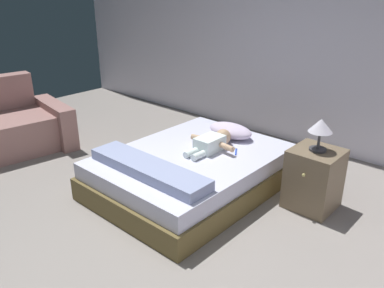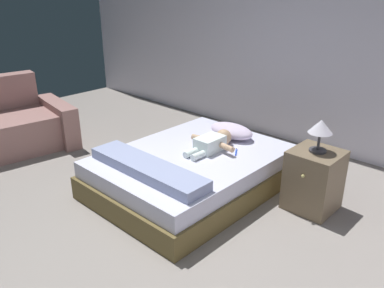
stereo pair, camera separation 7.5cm
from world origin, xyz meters
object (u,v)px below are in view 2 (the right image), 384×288
(lamp, at_px, (321,129))
(pillow, at_px, (231,131))
(baby, at_px, (213,143))
(toothbrush, at_px, (236,152))
(nightstand, at_px, (314,180))
(bed, at_px, (192,171))

(lamp, bearing_deg, pillow, 173.09)
(pillow, xyz_separation_m, baby, (0.07, -0.39, -0.00))
(pillow, xyz_separation_m, toothbrush, (0.28, -0.29, -0.06))
(pillow, height_order, nightstand, nightstand)
(lamp, bearing_deg, toothbrush, -167.81)
(toothbrush, bearing_deg, pillow, 134.65)
(baby, relative_size, nightstand, 1.06)
(baby, bearing_deg, lamp, 15.04)
(baby, bearing_deg, pillow, 99.84)
(pillow, relative_size, baby, 0.86)
(pillow, distance_m, lamp, 1.09)
(baby, xyz_separation_m, nightstand, (0.97, 0.26, -0.17))
(baby, height_order, lamp, lamp)
(bed, distance_m, lamp, 1.29)
(baby, bearing_deg, toothbrush, 24.28)
(pillow, bearing_deg, bed, -91.07)
(bed, relative_size, lamp, 6.41)
(baby, bearing_deg, bed, -109.70)
(baby, xyz_separation_m, toothbrush, (0.22, 0.10, -0.06))
(toothbrush, distance_m, lamp, 0.86)
(baby, height_order, toothbrush, baby)
(pillow, distance_m, baby, 0.39)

